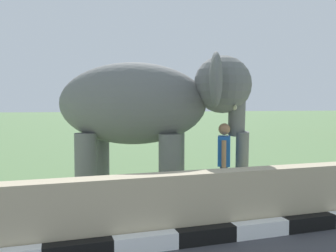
% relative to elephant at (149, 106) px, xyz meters
% --- Properties ---
extents(barrier_parapet, '(28.00, 0.36, 1.00)m').
position_rel_elephant_xyz_m(barrier_parapet, '(0.28, -2.22, -1.49)').
color(barrier_parapet, tan).
rests_on(barrier_parapet, ground_plane).
extents(elephant, '(4.02, 3.26, 3.01)m').
position_rel_elephant_xyz_m(elephant, '(0.00, 0.00, 0.00)').
color(elephant, slate).
rests_on(elephant, ground_plane).
extents(person_handler, '(0.40, 0.59, 1.66)m').
position_rel_elephant_xyz_m(person_handler, '(1.32, -0.82, -1.06)').
color(person_handler, navy).
rests_on(person_handler, ground_plane).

